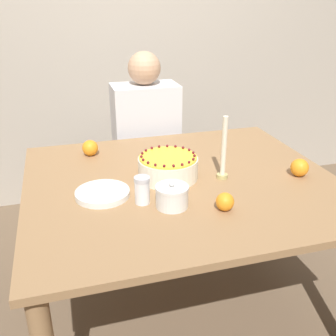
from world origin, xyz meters
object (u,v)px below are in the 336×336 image
Objects in this scene: sugar_bowl at (172,196)px; person_man_blue_shirt at (146,158)px; candle at (224,154)px; sugar_shaker at (142,190)px; cake at (168,167)px.

person_man_blue_shirt reaches higher than sugar_bowl.
candle is 0.24× the size of person_man_blue_shirt.
sugar_shaker is 0.09× the size of person_man_blue_shirt.
sugar_shaker is (-0.16, -0.20, 0.01)m from cake.
cake is 0.23× the size of person_man_blue_shirt.
sugar_bowl is (-0.06, -0.26, -0.01)m from cake.
sugar_bowl is 1.16× the size of sugar_shaker.
person_man_blue_shirt is (0.13, 1.02, -0.26)m from sugar_bowl.
candle is (0.23, -0.07, 0.07)m from cake.
candle is 0.91m from person_man_blue_shirt.
sugar_bowl is at bearing -147.40° from candle.
candle is at bearing -16.64° from cake.
sugar_shaker is at bearing 150.22° from sugar_bowl.
cake is 0.25m from candle.
sugar_shaker reaches higher than sugar_bowl.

